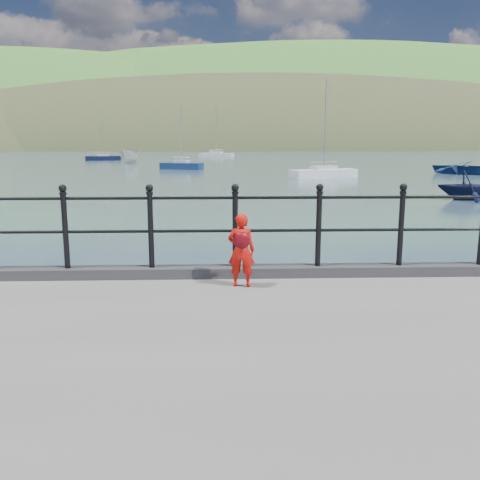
{
  "coord_description": "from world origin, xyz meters",
  "views": [
    {
      "loc": [
        0.4,
        -7.29,
        2.92
      ],
      "look_at": [
        0.67,
        -0.2,
        1.55
      ],
      "focal_mm": 38.0,
      "sensor_mm": 36.0,
      "label": 1
    }
  ],
  "objects_px": {
    "railing": "(193,221)",
    "sailboat_left": "(103,158)",
    "sailboat_port": "(182,166)",
    "sailboat_near": "(324,174)",
    "child": "(241,250)",
    "launch_navy": "(467,185)",
    "sailboat_deep": "(216,155)",
    "launch_blue": "(467,168)",
    "launch_white": "(130,157)"
  },
  "relations": [
    {
      "from": "child",
      "to": "launch_navy",
      "type": "relative_size",
      "value": 0.35
    },
    {
      "from": "sailboat_deep",
      "to": "launch_navy",
      "type": "bearing_deg",
      "value": -59.67
    },
    {
      "from": "launch_white",
      "to": "sailboat_deep",
      "type": "bearing_deg",
      "value": 82.75
    },
    {
      "from": "railing",
      "to": "sailboat_left",
      "type": "distance_m",
      "value": 77.91
    },
    {
      "from": "sailboat_near",
      "to": "sailboat_port",
      "type": "distance_m",
      "value": 18.55
    },
    {
      "from": "sailboat_deep",
      "to": "sailboat_left",
      "type": "bearing_deg",
      "value": -110.0
    },
    {
      "from": "sailboat_left",
      "to": "sailboat_deep",
      "type": "height_order",
      "value": "sailboat_deep"
    },
    {
      "from": "launch_navy",
      "to": "child",
      "type": "bearing_deg",
      "value": 153.51
    },
    {
      "from": "launch_white",
      "to": "sailboat_port",
      "type": "relative_size",
      "value": 0.72
    },
    {
      "from": "child",
      "to": "sailboat_near",
      "type": "relative_size",
      "value": 0.12
    },
    {
      "from": "railing",
      "to": "sailboat_near",
      "type": "height_order",
      "value": "sailboat_near"
    },
    {
      "from": "launch_navy",
      "to": "sailboat_left",
      "type": "relative_size",
      "value": 0.37
    },
    {
      "from": "railing",
      "to": "sailboat_port",
      "type": "height_order",
      "value": "sailboat_port"
    },
    {
      "from": "railing",
      "to": "launch_navy",
      "type": "distance_m",
      "value": 22.34
    },
    {
      "from": "railing",
      "to": "sailboat_near",
      "type": "relative_size",
      "value": 2.26
    },
    {
      "from": "launch_navy",
      "to": "sailboat_deep",
      "type": "bearing_deg",
      "value": 16.36
    },
    {
      "from": "sailboat_port",
      "to": "launch_blue",
      "type": "bearing_deg",
      "value": 1.95
    },
    {
      "from": "sailboat_left",
      "to": "sailboat_port",
      "type": "xyz_separation_m",
      "value": [
        14.6,
        -27.57,
        0.0
      ]
    },
    {
      "from": "launch_blue",
      "to": "sailboat_near",
      "type": "distance_m",
      "value": 14.72
    },
    {
      "from": "railing",
      "to": "launch_white",
      "type": "relative_size",
      "value": 3.65
    },
    {
      "from": "railing",
      "to": "sailboat_near",
      "type": "xyz_separation_m",
      "value": [
        8.85,
        34.58,
        -1.48
      ]
    },
    {
      "from": "sailboat_left",
      "to": "sailboat_near",
      "type": "bearing_deg",
      "value": -74.51
    },
    {
      "from": "launch_blue",
      "to": "launch_white",
      "type": "distance_m",
      "value": 42.26
    },
    {
      "from": "sailboat_port",
      "to": "child",
      "type": "bearing_deg",
      "value": -63.77
    },
    {
      "from": "sailboat_deep",
      "to": "sailboat_port",
      "type": "xyz_separation_m",
      "value": [
        -3.31,
        -48.46,
        -0.0
      ]
    },
    {
      "from": "sailboat_left",
      "to": "sailboat_deep",
      "type": "distance_m",
      "value": 27.52
    },
    {
      "from": "child",
      "to": "launch_navy",
      "type": "distance_m",
      "value": 22.38
    },
    {
      "from": "sailboat_near",
      "to": "sailboat_deep",
      "type": "bearing_deg",
      "value": 75.44
    },
    {
      "from": "child",
      "to": "sailboat_left",
      "type": "xyz_separation_m",
      "value": [
        -19.1,
        76.2,
        -1.17
      ]
    },
    {
      "from": "child",
      "to": "sailboat_left",
      "type": "height_order",
      "value": "sailboat_left"
    },
    {
      "from": "launch_white",
      "to": "sailboat_port",
      "type": "distance_m",
      "value": 16.84
    },
    {
      "from": "railing",
      "to": "sailboat_near",
      "type": "bearing_deg",
      "value": 75.65
    },
    {
      "from": "sailboat_near",
      "to": "sailboat_port",
      "type": "relative_size",
      "value": 1.17
    },
    {
      "from": "launch_navy",
      "to": "sailboat_deep",
      "type": "distance_m",
      "value": 79.5
    },
    {
      "from": "railing",
      "to": "sailboat_left",
      "type": "xyz_separation_m",
      "value": [
        -18.44,
        75.68,
        -1.48
      ]
    },
    {
      "from": "child",
      "to": "sailboat_near",
      "type": "distance_m",
      "value": 36.05
    },
    {
      "from": "launch_white",
      "to": "sailboat_near",
      "type": "height_order",
      "value": "sailboat_near"
    },
    {
      "from": "launch_blue",
      "to": "sailboat_port",
      "type": "xyz_separation_m",
      "value": [
        -26.74,
        9.2,
        -0.27
      ]
    },
    {
      "from": "launch_white",
      "to": "launch_navy",
      "type": "relative_size",
      "value": 1.72
    },
    {
      "from": "child",
      "to": "sailboat_left",
      "type": "distance_m",
      "value": 78.56
    },
    {
      "from": "sailboat_port",
      "to": "launch_navy",
      "type": "bearing_deg",
      "value": -39.84
    },
    {
      "from": "launch_blue",
      "to": "sailboat_left",
      "type": "height_order",
      "value": "sailboat_left"
    },
    {
      "from": "railing",
      "to": "sailboat_deep",
      "type": "relative_size",
      "value": 1.8
    },
    {
      "from": "railing",
      "to": "child",
      "type": "height_order",
      "value": "railing"
    },
    {
      "from": "sailboat_left",
      "to": "sailboat_deep",
      "type": "xyz_separation_m",
      "value": [
        17.92,
        20.89,
        0.0
      ]
    },
    {
      "from": "railing",
      "to": "sailboat_left",
      "type": "height_order",
      "value": "sailboat_left"
    },
    {
      "from": "railing",
      "to": "launch_white",
      "type": "distance_m",
      "value": 64.0
    },
    {
      "from": "sailboat_near",
      "to": "sailboat_port",
      "type": "bearing_deg",
      "value": 109.97
    },
    {
      "from": "launch_navy",
      "to": "sailboat_port",
      "type": "distance_m",
      "value": 34.26
    },
    {
      "from": "child",
      "to": "launch_white",
      "type": "bearing_deg",
      "value": -69.47
    }
  ]
}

